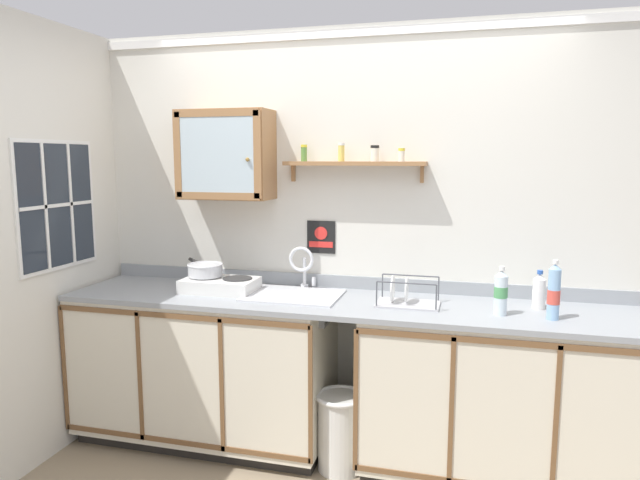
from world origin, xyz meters
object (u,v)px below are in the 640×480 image
Objects in this scene: trash_bin at (340,430)px; dish_rack at (406,299)px; bottle_water_clear_2 at (501,292)px; saucepan at (205,269)px; bottle_water_blue_0 at (554,293)px; wall_cabinet at (226,155)px; warning_sign at (321,237)px; bottle_opaque_white_1 at (539,292)px; sink at (294,300)px; hot_plate_stove at (220,285)px.

dish_rack is at bearing 20.50° from trash_bin.
saucepan is at bearing 175.79° from bottle_water_clear_2.
bottle_water_blue_0 is 0.68× the size of trash_bin.
wall_cabinet is 0.78m from warning_sign.
warning_sign is at bearing 170.40° from bottle_opaque_white_1.
bottle_water_clear_2 reaches higher than saucepan.
saucepan is 0.72m from wall_cabinet.
sink is 1.81× the size of bottle_water_blue_0.
wall_cabinet is 1.77m from trash_bin.
dish_rack is at bearing -29.56° from warning_sign.
trash_bin is at bearing -21.73° from wall_cabinet.
sink is 2.61× the size of bottle_opaque_white_1.
sink is at bearing -108.06° from warning_sign.
dish_rack reaches higher than trash_bin.
bottle_opaque_white_1 is at bearing 102.99° from bottle_water_blue_0.
dish_rack is (1.13, -0.03, -0.01)m from hot_plate_stove.
bottle_water_blue_0 is at bearing -3.71° from hot_plate_stove.
wall_cabinet is at bearing 158.27° from trash_bin.
bottle_water_clear_2 is at bearing -8.73° from dish_rack.
trash_bin is at bearing -159.50° from dish_rack.
sink is 1.17m from bottle_water_clear_2.
sink is 1.23× the size of trash_bin.
bottle_water_clear_2 is at bearing -9.43° from wall_cabinet.
wall_cabinet reaches higher than bottle_water_clear_2.
dish_rack is at bearing 171.27° from bottle_water_clear_2.
bottle_opaque_white_1 is at bearing 12.72° from trash_bin.
wall_cabinet is (-1.85, 0.09, 0.73)m from bottle_opaque_white_1.
warning_sign is (0.09, 0.28, 0.34)m from sink.
bottle_water_blue_0 reaches higher than saucepan.
wall_cabinet reaches higher than saucepan.
bottle_water_clear_2 reaches higher than bottle_opaque_white_1.
saucepan is 1.29× the size of bottle_water_clear_2.
sink is 1.37m from bottle_opaque_white_1.
bottle_opaque_white_1 reaches higher than trash_bin.
hot_plate_stove is 1.45× the size of bottle_water_blue_0.
bottle_water_blue_0 reaches higher than bottle_opaque_white_1.
warning_sign is (0.67, 0.27, 0.19)m from saucepan.
warning_sign is at bearing 159.45° from bottle_water_clear_2.
bottle_water_clear_2 is at bearing -4.21° from saucepan.
bottle_water_blue_0 is at bearing -4.18° from saucepan.
trash_bin is at bearing -11.03° from hot_plate_stove.
bottle_water_clear_2 is 1.81m from wall_cabinet.
bottle_water_blue_0 is at bearing -17.56° from warning_sign.
saucepan is at bearing -121.98° from wall_cabinet.
bottle_water_clear_2 is (1.62, -0.10, 0.08)m from hot_plate_stove.
warning_sign is (0.56, 0.30, 0.27)m from hot_plate_stove.
bottle_opaque_white_1 is (1.83, 0.08, 0.05)m from hot_plate_stove.
bottle_opaque_white_1 is at bearing -2.74° from wall_cabinet.
wall_cabinet reaches higher than bottle_water_blue_0.
warning_sign reaches higher than bottle_opaque_white_1.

